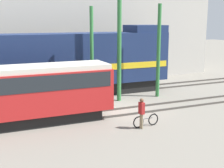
% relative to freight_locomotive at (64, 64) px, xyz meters
% --- Properties ---
extents(ground_plane, '(120.00, 120.00, 0.00)m').
position_rel_freight_locomotive_xyz_m(ground_plane, '(2.67, -5.47, -2.66)').
color(ground_plane, slate).
extents(track_near, '(60.00, 1.50, 0.14)m').
position_rel_freight_locomotive_xyz_m(track_near, '(2.67, -6.01, -2.59)').
color(track_near, '#47423D').
rests_on(track_near, ground).
extents(track_far, '(60.00, 1.51, 0.14)m').
position_rel_freight_locomotive_xyz_m(track_far, '(2.67, -0.00, -2.59)').
color(track_far, '#47423D').
rests_on(track_far, ground).
extents(building_backdrop, '(30.91, 6.00, 14.09)m').
position_rel_freight_locomotive_xyz_m(building_backdrop, '(2.67, 7.88, 4.39)').
color(building_backdrop, '#B7B2A8').
rests_on(building_backdrop, ground).
extents(freight_locomotive, '(17.93, 3.04, 5.68)m').
position_rel_freight_locomotive_xyz_m(freight_locomotive, '(0.00, 0.00, 0.00)').
color(freight_locomotive, black).
rests_on(freight_locomotive, ground).
extents(streetcar, '(11.25, 2.54, 3.50)m').
position_rel_freight_locomotive_xyz_m(streetcar, '(-4.42, -6.01, -0.66)').
color(streetcar, black).
rests_on(streetcar, ground).
extents(bicycle, '(1.75, 0.44, 0.77)m').
position_rel_freight_locomotive_xyz_m(bicycle, '(2.45, -9.10, -2.30)').
color(bicycle, black).
rests_on(bicycle, ground).
extents(person, '(0.25, 0.38, 1.79)m').
position_rel_freight_locomotive_xyz_m(person, '(2.04, -9.28, -1.56)').
color(person, '#8C7A5B').
rests_on(person, ground).
extents(utility_pole_left, '(0.26, 0.26, 7.07)m').
position_rel_freight_locomotive_xyz_m(utility_pole_left, '(1.32, -3.00, 0.87)').
color(utility_pole_left, '#2D7238').
rests_on(utility_pole_left, ground).
extents(utility_pole_center, '(0.32, 0.32, 9.20)m').
position_rel_freight_locomotive_xyz_m(utility_pole_center, '(3.49, -3.00, 1.94)').
color(utility_pole_center, '#2D7238').
rests_on(utility_pole_center, ground).
extents(utility_pole_right, '(0.29, 0.29, 7.35)m').
position_rel_freight_locomotive_xyz_m(utility_pole_right, '(6.92, -3.00, 1.02)').
color(utility_pole_right, '#2D7238').
rests_on(utility_pole_right, ground).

